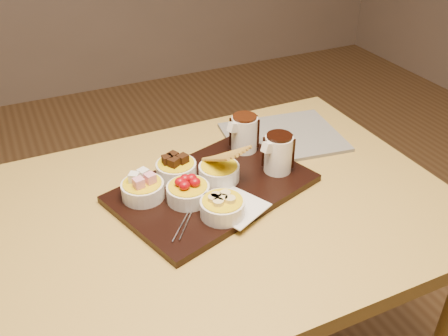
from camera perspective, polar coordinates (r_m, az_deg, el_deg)
name	(u,v)px	position (r m, az deg, el deg)	size (l,w,h in m)	color
dining_table	(199,241)	(1.22, -2.82, -8.35)	(1.20, 0.80, 0.75)	gold
serving_board	(213,188)	(1.21, -1.29, -2.35)	(0.46, 0.30, 0.02)	black
napkin	(235,207)	(1.13, 1.31, -4.46)	(0.12, 0.12, 0.00)	white
bowl_marshmallows	(143,190)	(1.17, -9.25, -2.52)	(0.10, 0.10, 0.04)	white
bowl_cake	(176,170)	(1.23, -5.47, -0.23)	(0.10, 0.10, 0.04)	white
bowl_strawberries	(188,193)	(1.15, -4.12, -2.87)	(0.10, 0.10, 0.04)	white
bowl_biscotti	(219,173)	(1.22, -0.56, -0.53)	(0.10, 0.10, 0.04)	white
bowl_bananas	(222,208)	(1.10, -0.18, -4.59)	(0.10, 0.10, 0.04)	white
pitcher_dark_chocolate	(278,154)	(1.24, 6.22, 1.60)	(0.07, 0.07, 0.10)	silver
pitcher_milk_chocolate	(244,134)	(1.33, 2.34, 3.91)	(0.07, 0.07, 0.10)	silver
fondue_skewers	(192,205)	(1.14, -3.68, -4.24)	(0.26, 0.03, 0.01)	silver
newspaper	(283,137)	(1.44, 6.78, 3.54)	(0.32, 0.25, 0.01)	beige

